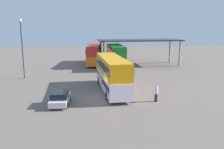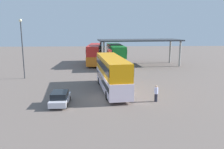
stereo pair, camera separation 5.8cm
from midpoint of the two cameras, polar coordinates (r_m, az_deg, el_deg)
The scene contains 8 objects.
ground_plane at distance 25.10m, azimuth -1.45°, elevation -5.97°, with size 140.00×140.00×0.00m, color #6F6159.
double_decker_main at distance 27.72m, azimuth 0.06°, elevation 0.47°, with size 3.85×11.44×4.06m.
parked_hatchback at distance 23.62m, azimuth -12.55°, elevation -5.68°, with size 1.70×3.77×1.35m.
double_decker_near_canopy at distance 48.30m, azimuth -4.26°, elevation 5.15°, with size 2.95×11.20×4.02m.
double_decker_mid_row at distance 44.95m, azimuth 0.92°, elevation 4.84°, with size 3.32×11.39×4.22m.
depot_canopy at distance 46.72m, azimuth 6.84°, elevation 8.05°, with size 16.75×7.82×5.15m.
lamppost_tall at distance 36.51m, azimuth -21.13°, elevation 7.39°, with size 0.44×0.44×8.70m.
pedestrian_waiting at distance 24.40m, azimuth 10.81°, elevation -4.58°, with size 0.38×0.38×1.73m.
Camera 2 is at (-0.43, -23.94, 7.54)m, focal length 37.33 mm.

